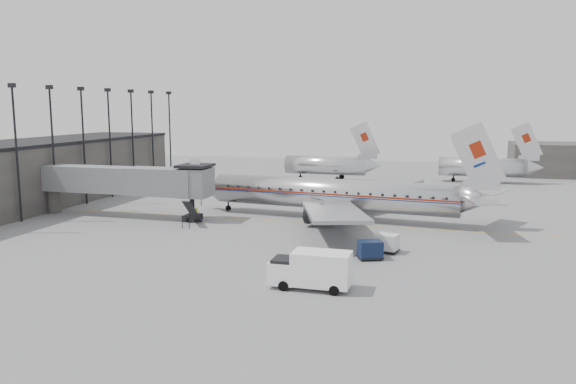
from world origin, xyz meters
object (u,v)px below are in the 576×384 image
object	(u,v)px
service_van	(311,269)
ramp_worker	(197,215)
airliner	(338,194)
baggage_cart_white	(386,243)
baggage_cart_navy	(370,249)

from	to	relation	value
service_van	ramp_worker	xyz separation A→B (m)	(-17.53, 19.00, -0.61)
ramp_worker	service_van	bearing A→B (deg)	-74.94
airliner	service_van	distance (m)	25.11
baggage_cart_white	ramp_worker	xyz separation A→B (m)	(-21.66, 7.45, -0.05)
airliner	service_van	world-z (taller)	airliner
airliner	baggage_cart_white	world-z (taller)	airliner
service_van	baggage_cart_white	distance (m)	12.28
airliner	baggage_cart_white	distance (m)	15.18
service_van	baggage_cart_white	bearing A→B (deg)	70.60
ramp_worker	baggage_cart_white	bearing A→B (deg)	-46.62
baggage_cart_white	service_van	bearing A→B (deg)	-94.38
ramp_worker	baggage_cart_navy	bearing A→B (deg)	-53.97
service_van	baggage_cart_navy	xyz separation A→B (m)	(3.03, 8.82, -0.58)
airliner	ramp_worker	bearing A→B (deg)	-151.97
ramp_worker	airliner	bearing A→B (deg)	-5.78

